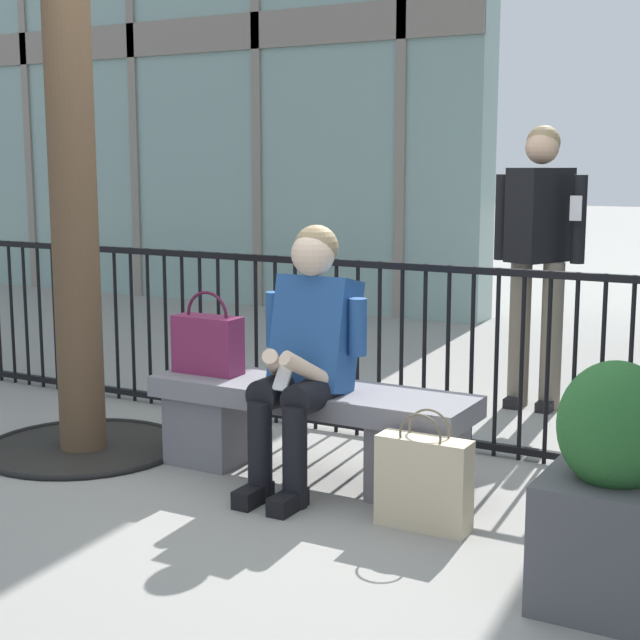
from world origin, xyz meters
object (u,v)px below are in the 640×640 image
object	(u,v)px
handbag_on_bench	(208,343)
planter	(612,495)
bystander_at_railing	(539,245)
stone_bench	(310,422)
seated_person_with_phone	(306,350)
shopping_bag	(424,481)

from	to	relation	value
handbag_on_bench	planter	world-z (taller)	handbag_on_bench
handbag_on_bench	bystander_at_railing	size ratio (longest dim) A/B	0.24
planter	stone_bench	bearing A→B (deg)	156.45
seated_person_with_phone	shopping_bag	world-z (taller)	seated_person_with_phone
handbag_on_bench	shopping_bag	xyz separation A→B (m)	(1.31, -0.32, -0.40)
stone_bench	bystander_at_railing	xyz separation A→B (m)	(0.53, 1.85, 0.73)
handbag_on_bench	stone_bench	bearing A→B (deg)	0.99
stone_bench	seated_person_with_phone	distance (m)	0.40
shopping_bag	planter	world-z (taller)	planter
bystander_at_railing	planter	size ratio (longest dim) A/B	2.01
seated_person_with_phone	bystander_at_railing	size ratio (longest dim) A/B	0.71
bystander_at_railing	planter	world-z (taller)	bystander_at_railing
stone_bench	shopping_bag	bearing A→B (deg)	-24.50
shopping_bag	planter	xyz separation A→B (m)	(0.83, -0.35, 0.19)
seated_person_with_phone	planter	size ratio (longest dim) A/B	1.43
handbag_on_bench	bystander_at_railing	xyz separation A→B (m)	(1.11, 1.86, 0.40)
stone_bench	bystander_at_railing	distance (m)	2.06
planter	handbag_on_bench	bearing A→B (deg)	162.63
stone_bench	seated_person_with_phone	xyz separation A→B (m)	(0.05, -0.13, 0.38)
stone_bench	seated_person_with_phone	bearing A→B (deg)	-67.61
stone_bench	handbag_on_bench	bearing A→B (deg)	-179.01
seated_person_with_phone	shopping_bag	size ratio (longest dim) A/B	2.44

